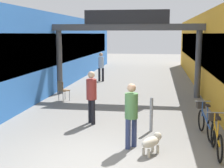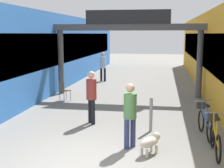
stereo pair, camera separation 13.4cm
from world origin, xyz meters
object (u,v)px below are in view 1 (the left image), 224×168
(bollard_post_metal, at_px, (151,114))
(cafe_chair_wood_nearer, at_px, (62,89))
(pedestrian_carrying_crate, at_px, (101,65))
(bicycle_orange_nearest, at_px, (216,136))
(pedestrian_companion, at_px, (92,94))
(dog_on_leash, at_px, (152,142))
(pedestrian_with_dog, at_px, (131,111))
(bicycle_blue_second, at_px, (205,121))

(bollard_post_metal, relative_size, cafe_chair_wood_nearer, 1.20)
(pedestrian_carrying_crate, bearing_deg, cafe_chair_wood_nearer, -96.05)
(bicycle_orange_nearest, distance_m, bollard_post_metal, 2.25)
(pedestrian_companion, bearing_deg, pedestrian_carrying_crate, 98.71)
(pedestrian_companion, height_order, pedestrian_carrying_crate, pedestrian_carrying_crate)
(dog_on_leash, xyz_separation_m, cafe_chair_wood_nearer, (-4.12, 5.68, 0.22))
(bicycle_orange_nearest, bearing_deg, pedestrian_carrying_crate, 114.07)
(pedestrian_with_dog, distance_m, bicycle_blue_second, 2.52)
(dog_on_leash, xyz_separation_m, bicycle_blue_second, (1.50, 1.71, 0.12))
(pedestrian_carrying_crate, relative_size, bollard_post_metal, 1.69)
(bicycle_orange_nearest, xyz_separation_m, bollard_post_metal, (-1.66, 1.52, 0.11))
(cafe_chair_wood_nearer, bearing_deg, bollard_post_metal, -43.43)
(dog_on_leash, bearing_deg, cafe_chair_wood_nearer, 125.92)
(bicycle_blue_second, bearing_deg, pedestrian_with_dog, -146.64)
(bollard_post_metal, distance_m, cafe_chair_wood_nearer, 5.57)
(pedestrian_with_dog, bearing_deg, bollard_post_metal, 72.14)
(pedestrian_with_dog, height_order, bicycle_blue_second, pedestrian_with_dog)
(dog_on_leash, bearing_deg, bicycle_orange_nearest, 11.80)
(bicycle_blue_second, bearing_deg, pedestrian_carrying_crate, 116.58)
(pedestrian_companion, relative_size, bollard_post_metal, 1.65)
(pedestrian_with_dog, height_order, bollard_post_metal, pedestrian_with_dog)
(dog_on_leash, distance_m, bicycle_orange_nearest, 1.62)
(pedestrian_carrying_crate, bearing_deg, pedestrian_with_dog, -75.51)
(bicycle_orange_nearest, bearing_deg, bicycle_blue_second, 93.38)
(bicycle_blue_second, height_order, bollard_post_metal, bollard_post_metal)
(dog_on_leash, distance_m, bicycle_blue_second, 2.28)
(bollard_post_metal, bearing_deg, pedestrian_with_dog, -107.86)
(bicycle_orange_nearest, bearing_deg, dog_on_leash, -168.20)
(pedestrian_companion, xyz_separation_m, bicycle_orange_nearest, (3.64, -2.07, -0.58))
(pedestrian_companion, relative_size, pedestrian_carrying_crate, 0.98)
(bicycle_blue_second, bearing_deg, dog_on_leash, -131.31)
(bicycle_blue_second, xyz_separation_m, cafe_chair_wood_nearer, (-5.62, 3.98, 0.10))
(pedestrian_with_dog, xyz_separation_m, pedestrian_companion, (-1.51, 2.05, 0.03))
(bicycle_blue_second, bearing_deg, bicycle_orange_nearest, -86.62)
(bollard_post_metal, bearing_deg, dog_on_leash, -87.72)
(pedestrian_carrying_crate, bearing_deg, bicycle_orange_nearest, -65.93)
(pedestrian_carrying_crate, distance_m, bollard_post_metal, 10.40)
(bicycle_orange_nearest, xyz_separation_m, cafe_chair_wood_nearer, (-5.70, 5.35, 0.10))
(dog_on_leash, bearing_deg, pedestrian_carrying_crate, 106.62)
(pedestrian_carrying_crate, xyz_separation_m, dog_on_leash, (3.48, -11.67, -0.73))
(pedestrian_companion, distance_m, pedestrian_carrying_crate, 9.38)
(dog_on_leash, height_order, bicycle_blue_second, bicycle_blue_second)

